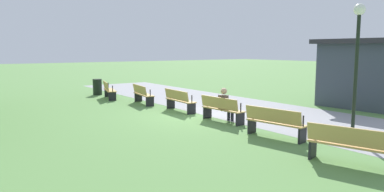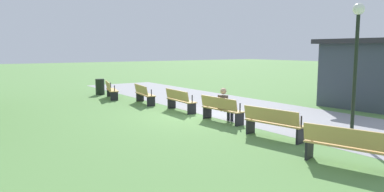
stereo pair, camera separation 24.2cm
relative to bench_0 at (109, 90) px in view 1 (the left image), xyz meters
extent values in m
plane|color=#5B8C47|center=(6.64, 0.96, -0.47)|extent=(120.00, 120.00, 0.00)
cube|color=#939399|center=(6.64, 3.58, -0.47)|extent=(28.09, 4.88, 0.01)
cube|color=tan|center=(0.02, 0.07, -0.03)|extent=(1.84, 0.90, 0.04)
cube|color=tan|center=(-0.03, -0.13, 0.22)|extent=(1.75, 0.57, 0.40)
cube|color=black|center=(-0.78, 0.29, -0.26)|extent=(0.16, 0.38, 0.43)
cylinder|color=black|center=(-0.78, 0.31, 0.14)|extent=(0.05, 0.05, 0.30)
cube|color=black|center=(0.82, -0.15, -0.26)|extent=(0.16, 0.38, 0.43)
cylinder|color=black|center=(0.83, -0.13, 0.14)|extent=(0.05, 0.05, 0.30)
cube|color=tan|center=(2.64, 0.64, -0.03)|extent=(1.83, 0.72, 0.04)
cube|color=tan|center=(2.61, 0.44, 0.22)|extent=(1.78, 0.39, 0.40)
cube|color=black|center=(1.82, 0.77, -0.26)|extent=(0.12, 0.38, 0.43)
cylinder|color=black|center=(1.82, 0.79, 0.14)|extent=(0.05, 0.05, 0.30)
cube|color=black|center=(3.46, 0.50, -0.26)|extent=(0.12, 0.38, 0.43)
cylinder|color=black|center=(3.46, 0.52, 0.14)|extent=(0.05, 0.05, 0.30)
cube|color=tan|center=(5.30, 0.92, -0.03)|extent=(1.81, 0.53, 0.04)
cube|color=tan|center=(5.29, 0.72, 0.22)|extent=(1.79, 0.20, 0.40)
cube|color=black|center=(4.47, 0.97, -0.26)|extent=(0.08, 0.38, 0.43)
cylinder|color=black|center=(4.47, 0.99, 0.14)|extent=(0.05, 0.05, 0.30)
cube|color=black|center=(6.13, 0.88, -0.26)|extent=(0.08, 0.38, 0.43)
cylinder|color=black|center=(6.13, 0.90, 0.14)|extent=(0.05, 0.05, 0.30)
cube|color=tan|center=(7.98, 0.92, -0.03)|extent=(1.81, 0.53, 0.04)
cube|color=tan|center=(7.99, 0.72, 0.22)|extent=(1.79, 0.20, 0.40)
cube|color=black|center=(7.15, 0.88, -0.26)|extent=(0.08, 0.38, 0.43)
cylinder|color=black|center=(7.15, 0.90, 0.14)|extent=(0.05, 0.05, 0.30)
cube|color=black|center=(8.81, 0.97, -0.26)|extent=(0.08, 0.38, 0.43)
cylinder|color=black|center=(8.81, 0.99, 0.14)|extent=(0.05, 0.05, 0.30)
cube|color=tan|center=(10.65, 0.64, -0.03)|extent=(1.83, 0.72, 0.04)
cube|color=tan|center=(10.68, 0.44, 0.22)|extent=(1.78, 0.39, 0.40)
cube|color=black|center=(9.83, 0.50, -0.26)|extent=(0.12, 0.38, 0.43)
cylinder|color=black|center=(9.82, 0.52, 0.14)|extent=(0.05, 0.05, 0.30)
cube|color=black|center=(11.47, 0.77, -0.26)|extent=(0.12, 0.38, 0.43)
cylinder|color=black|center=(11.47, 0.79, 0.14)|extent=(0.05, 0.05, 0.30)
cube|color=tan|center=(13.27, 0.07, -0.03)|extent=(1.84, 0.90, 0.04)
cube|color=tan|center=(13.32, -0.13, 0.22)|extent=(1.75, 0.57, 0.40)
cube|color=black|center=(12.46, -0.15, -0.26)|extent=(0.16, 0.38, 0.43)
cylinder|color=black|center=(12.46, -0.13, 0.14)|extent=(0.05, 0.05, 0.30)
cube|color=#4C4238|center=(8.01, 0.90, 0.23)|extent=(0.33, 0.22, 0.50)
sphere|color=tan|center=(8.01, 0.92, 0.62)|extent=(0.22, 0.22, 0.22)
cylinder|color=#23232D|center=(7.91, 1.08, -0.04)|extent=(0.15, 0.37, 0.13)
cylinder|color=#23232D|center=(7.91, 1.26, -0.26)|extent=(0.12, 0.12, 0.43)
cylinder|color=#23232D|center=(8.09, 1.09, -0.04)|extent=(0.15, 0.37, 0.13)
cylinder|color=#23232D|center=(8.08, 1.27, -0.26)|extent=(0.12, 0.12, 0.43)
cylinder|color=black|center=(11.96, 2.38, 1.26)|extent=(0.10, 0.10, 3.47)
sphere|color=white|center=(11.96, 2.38, 3.14)|extent=(0.32, 0.32, 0.32)
cylinder|color=black|center=(-1.89, 0.12, -0.03)|extent=(0.49, 0.49, 0.89)
cube|color=#38424C|center=(9.18, 8.20, 0.91)|extent=(3.63, 2.87, 2.78)
cube|color=#28282D|center=(9.18, 8.20, 2.40)|extent=(4.16, 3.40, 0.20)
camera|label=1|loc=(17.46, -7.19, 2.05)|focal=33.61mm
camera|label=2|loc=(17.60, -6.99, 2.05)|focal=33.61mm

